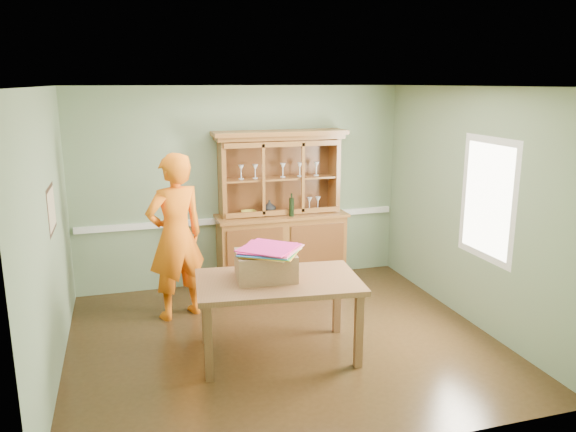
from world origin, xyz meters
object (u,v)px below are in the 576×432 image
object	(u,v)px
dining_table	(278,288)
cardboard_box	(266,265)
china_hutch	(281,231)
person	(176,237)

from	to	relation	value
dining_table	cardboard_box	bearing A→B (deg)	155.02
china_hutch	dining_table	distance (m)	2.12
cardboard_box	dining_table	bearing A→B (deg)	-31.14
dining_table	person	bearing A→B (deg)	130.67
china_hutch	person	world-z (taller)	china_hutch
china_hutch	person	distance (m)	1.68
cardboard_box	person	xyz separation A→B (m)	(-0.77, 1.22, 0.03)
dining_table	person	distance (m)	1.58
dining_table	cardboard_box	size ratio (longest dim) A/B	2.95
cardboard_box	china_hutch	bearing A→B (deg)	70.00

